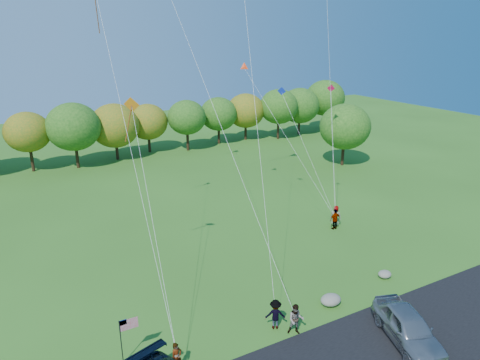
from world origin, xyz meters
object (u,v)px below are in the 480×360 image
object	(u,v)px
flyer_a	(177,357)
flyer_e	(336,216)
flyer_c	(275,314)
flyer_d	(335,219)
minivan_silver	(408,327)
flyer_b	(296,320)

from	to	relation	value
flyer_a	flyer_e	distance (m)	19.56
flyer_c	flyer_d	world-z (taller)	flyer_d
minivan_silver	flyer_d	distance (m)	13.59
minivan_silver	flyer_c	distance (m)	6.82
minivan_silver	flyer_b	xyz separation A→B (m)	(-4.69, 3.27, -0.03)
minivan_silver	flyer_e	size ratio (longest dim) A/B	2.83
flyer_a	flyer_b	size ratio (longest dim) A/B	0.87
flyer_b	flyer_c	bearing A→B (deg)	160.45
flyer_e	flyer_c	bearing A→B (deg)	89.39
flyer_d	flyer_e	distance (m)	0.72
minivan_silver	flyer_e	distance (m)	14.27
flyer_a	flyer_b	xyz separation A→B (m)	(6.48, -0.47, 0.11)
flyer_a	flyer_b	world-z (taller)	flyer_b
minivan_silver	flyer_d	bearing A→B (deg)	83.97
flyer_c	flyer_e	size ratio (longest dim) A/B	0.99
flyer_e	minivan_silver	bearing A→B (deg)	116.84
minivan_silver	flyer_b	world-z (taller)	flyer_b
minivan_silver	flyer_c	xyz separation A→B (m)	(-5.40, 4.17, -0.04)
flyer_c	flyer_e	bearing A→B (deg)	-115.86
flyer_d	flyer_e	xyz separation A→B (m)	(0.49, 0.52, 0.01)
flyer_e	flyer_a	bearing A→B (deg)	80.14
flyer_a	flyer_d	bearing A→B (deg)	9.13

